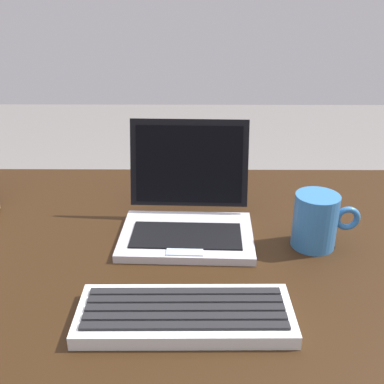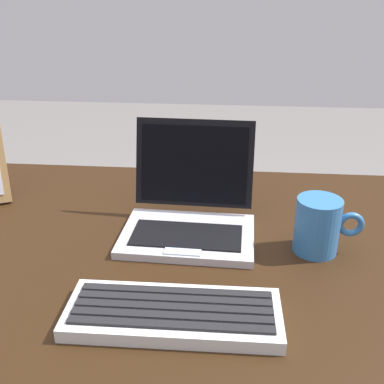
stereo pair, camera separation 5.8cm
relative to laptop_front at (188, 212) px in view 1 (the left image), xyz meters
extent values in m
cube|color=black|center=(0.08, -0.07, -0.06)|extent=(1.48, 0.77, 0.04)
cube|color=#B8B7BF|center=(0.00, -0.03, -0.03)|extent=(0.25, 0.18, 0.01)
cube|color=black|center=(0.00, -0.04, -0.02)|extent=(0.20, 0.10, 0.00)
cube|color=#AEBFCD|center=(0.00, -0.10, -0.02)|extent=(0.06, 0.03, 0.00)
cube|color=black|center=(0.00, 0.07, 0.07)|extent=(0.23, 0.06, 0.16)
cube|color=black|center=(0.00, 0.07, 0.07)|extent=(0.21, 0.05, 0.14)
cube|color=#4CF259|center=(0.00, 0.07, 0.05)|extent=(0.19, 0.01, 0.01)
cube|color=silver|center=(0.00, -0.25, -0.03)|extent=(0.30, 0.12, 0.02)
cube|color=black|center=(0.00, -0.29, -0.02)|extent=(0.28, 0.02, 0.00)
cube|color=black|center=(0.00, -0.27, -0.02)|extent=(0.28, 0.02, 0.00)
cube|color=black|center=(0.00, -0.25, -0.02)|extent=(0.28, 0.02, 0.00)
cube|color=black|center=(0.00, -0.24, -0.02)|extent=(0.28, 0.02, 0.00)
cube|color=black|center=(0.00, -0.22, -0.02)|extent=(0.28, 0.02, 0.00)
cylinder|color=#306CAA|center=(0.23, -0.05, 0.01)|extent=(0.08, 0.08, 0.10)
torus|color=#306CAA|center=(0.28, -0.05, 0.01)|extent=(0.05, 0.01, 0.05)
camera|label=1|loc=(0.01, -0.77, 0.39)|focal=43.24mm
camera|label=2|loc=(0.07, -0.76, 0.39)|focal=43.24mm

